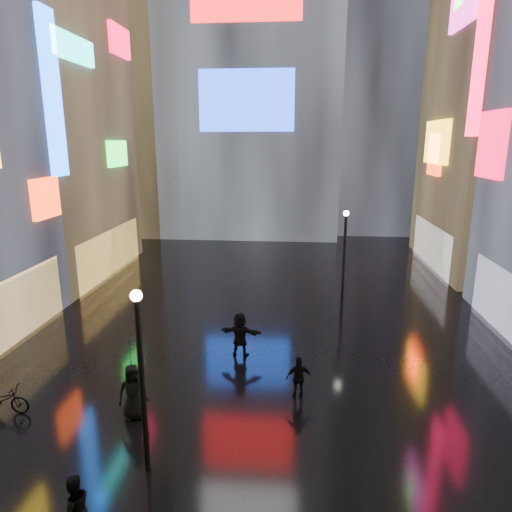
# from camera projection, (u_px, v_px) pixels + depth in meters

# --- Properties ---
(ground) EXTENTS (140.00, 140.00, 0.00)m
(ground) POSITION_uv_depth(u_px,v_px,m) (269.00, 310.00, 24.36)
(ground) COLOR black
(ground) RESTS_ON ground
(building_left_far) EXTENTS (10.28, 12.00, 22.00)m
(building_left_far) POSITION_uv_depth(u_px,v_px,m) (24.00, 105.00, 28.81)
(building_left_far) COLOR black
(building_left_far) RESTS_ON ground
(tower_main) EXTENTS (16.00, 14.20, 42.00)m
(tower_main) POSITION_uv_depth(u_px,v_px,m) (254.00, 5.00, 42.57)
(tower_main) COLOR black
(tower_main) RESTS_ON ground
(tower_flank_right) EXTENTS (12.00, 12.00, 34.00)m
(tower_flank_right) POSITION_uv_depth(u_px,v_px,m) (378.00, 54.00, 44.49)
(tower_flank_right) COLOR black
(tower_flank_right) RESTS_ON ground
(tower_flank_left) EXTENTS (10.00, 10.00, 26.00)m
(tower_flank_left) POSITION_uv_depth(u_px,v_px,m) (138.00, 95.00, 43.58)
(tower_flank_left) COLOR black
(tower_flank_left) RESTS_ON ground
(lamp_near) EXTENTS (0.30, 0.30, 5.20)m
(lamp_near) POSITION_uv_depth(u_px,v_px,m) (141.00, 372.00, 11.84)
(lamp_near) COLOR black
(lamp_near) RESTS_ON ground
(lamp_far) EXTENTS (0.30, 0.30, 5.20)m
(lamp_far) POSITION_uv_depth(u_px,v_px,m) (344.00, 252.00, 24.58)
(lamp_far) COLOR black
(lamp_far) RESTS_ON ground
(pedestrian_1) EXTENTS (1.01, 1.00, 1.65)m
(pedestrian_1) POSITION_uv_depth(u_px,v_px,m) (74.00, 509.00, 10.15)
(pedestrian_1) COLOR black
(pedestrian_1) RESTS_ON ground
(pedestrian_3) EXTENTS (0.95, 0.52, 1.54)m
(pedestrian_3) POSITION_uv_depth(u_px,v_px,m) (299.00, 377.00, 15.89)
(pedestrian_3) COLOR black
(pedestrian_3) RESTS_ON ground
(pedestrian_4) EXTENTS (1.07, 0.92, 1.86)m
(pedestrian_4) POSITION_uv_depth(u_px,v_px,m) (133.00, 392.00, 14.69)
(pedestrian_4) COLOR black
(pedestrian_4) RESTS_ON ground
(pedestrian_5) EXTENTS (1.82, 0.78, 1.90)m
(pedestrian_5) POSITION_uv_depth(u_px,v_px,m) (240.00, 335.00, 18.96)
(pedestrian_5) COLOR black
(pedestrian_5) RESTS_ON ground
(umbrella_2) EXTENTS (1.46, 1.46, 0.94)m
(umbrella_2) POSITION_uv_depth(u_px,v_px,m) (130.00, 352.00, 14.34)
(umbrella_2) COLOR black
(umbrella_2) RESTS_ON pedestrian_4
(bicycle) EXTENTS (1.86, 0.73, 0.96)m
(bicycle) POSITION_uv_depth(u_px,v_px,m) (2.00, 400.00, 15.05)
(bicycle) COLOR black
(bicycle) RESTS_ON ground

